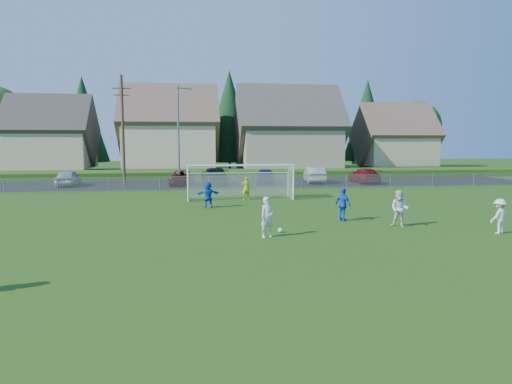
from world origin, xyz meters
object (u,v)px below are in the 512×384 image
soccer_ball (280,230)px  player_white_a (267,217)px  player_blue_a (343,204)px  player_white_c (499,216)px  car_e (265,176)px  soccer_goal (240,176)px  car_a (68,178)px  car_g (364,176)px  player_blue_b (208,195)px  car_c (182,177)px  car_f (314,175)px  player_white_b (399,209)px  car_d (215,176)px  goalkeeper (246,188)px

soccer_ball → player_white_a: player_white_a is taller
soccer_ball → player_blue_a: player_blue_a is taller
player_white_c → car_e: bearing=-93.0°
player_blue_a → soccer_goal: 10.59m
player_white_a → player_blue_a: bearing=12.2°
car_a → car_e: bearing=176.4°
soccer_ball → player_white_a: (-0.75, -0.90, 0.77)m
car_e → car_g: car_e is taller
player_white_a → player_blue_b: 9.31m
car_c → car_f: bearing=-178.1°
player_white_b → car_c: size_ratio=0.35×
car_c → car_d: 3.02m
car_c → player_blue_a: bearing=113.0°
car_a → car_g: car_a is taller
player_blue_b → car_c: bearing=-92.8°
soccer_ball → car_f: size_ratio=0.05×
goalkeeper → car_d: goalkeeper is taller
player_blue_b → goalkeeper: bearing=-138.7°
car_d → car_g: size_ratio=1.12×
player_blue_b → car_a: size_ratio=0.38×
player_white_c → car_c: player_white_c is taller
car_e → car_g: 9.71m
soccer_ball → player_white_c: 9.80m
player_blue_b → car_g: size_ratio=0.33×
car_e → player_blue_a: bearing=99.5°
soccer_ball → car_c: (-4.78, 23.19, 0.59)m
player_white_b → player_blue_b: bearing=-178.6°
soccer_ball → car_c: 23.69m
player_blue_b → car_d: size_ratio=0.30×
car_f → car_g: bearing=176.2°
car_e → car_g: bearing=-177.6°
car_d → car_g: car_d is taller
player_white_b → car_g: size_ratio=0.36×
player_blue_a → car_a: size_ratio=0.40×
player_white_b → player_blue_b: player_white_b is taller
goalkeeper → car_c: 12.50m
player_white_a → car_a: bearing=95.9°
car_c → soccer_goal: 11.89m
player_white_b → player_blue_a: bearing=179.9°
player_blue_a → player_blue_b: bearing=23.9°
car_f → player_blue_a: bearing=85.9°
player_blue_a → car_c: 22.41m
car_g → player_blue_a: bearing=68.0°
player_white_c → car_a: size_ratio=0.36×
player_white_b → car_e: size_ratio=0.41×
goalkeeper → car_e: goalkeeper is taller
car_e → car_g: size_ratio=0.88×
car_a → player_white_b: bearing=129.1°
player_white_a → car_g: 27.10m
car_g → player_white_b: bearing=74.9°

